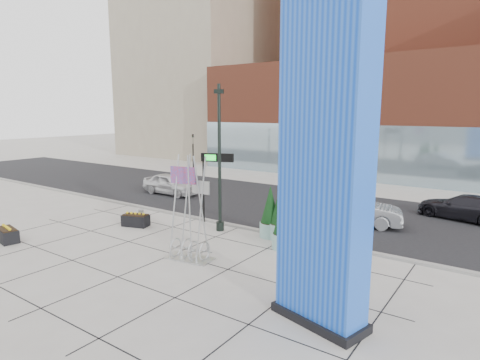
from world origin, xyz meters
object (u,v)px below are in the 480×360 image
Objects in this scene: overhead_street_sign at (213,164)px; car_silver_mid at (355,210)px; car_white_west at (171,184)px; lamp_post at (220,173)px; public_art_sculpture at (190,232)px; blue_pylon at (324,171)px; concrete_bollard at (141,215)px.

overhead_street_sign is 8.24m from car_silver_mid.
lamp_post is at bearing -120.81° from car_white_west.
public_art_sculpture is at bearing 142.07° from car_silver_mid.
blue_pylon is 1.25× the size of lamp_post.
concrete_bollard is 0.13× the size of car_white_west.
car_silver_mid is at bearing 43.47° from lamp_post.
concrete_bollard is at bearing 175.44° from blue_pylon.
public_art_sculpture reaches higher than concrete_bollard.
blue_pylon is 7.61m from public_art_sculpture.
concrete_bollard is (-6.51, 3.00, -0.87)m from public_art_sculpture.
public_art_sculpture is 5.89m from overhead_street_sign.
lamp_post is 1.92× the size of overhead_street_sign.
car_silver_mid reaches higher than car_white_west.
overhead_street_sign is at bearing 108.85° from car_silver_mid.
lamp_post is 4.69m from public_art_sculpture.
lamp_post is 1.40m from overhead_street_sign.
blue_pylon is 9.99m from lamp_post.
concrete_bollard is 7.27m from car_white_west.
lamp_post reaches higher than car_white_west.
public_art_sculpture reaches higher than overhead_street_sign.
car_silver_mid is at bearing -90.38° from car_white_west.
lamp_post is at bearing -54.92° from overhead_street_sign.
blue_pylon is 2.40× the size of overhead_street_sign.
public_art_sculpture reaches higher than car_silver_mid.
lamp_post is 1.50× the size of car_silver_mid.
public_art_sculpture is at bearing -24.77° from concrete_bollard.
overhead_street_sign is at bearing 24.78° from concrete_bollard.
lamp_post is (-8.13, 5.62, -1.47)m from blue_pylon.
concrete_bollard is 12.10m from car_silver_mid.
public_art_sculpture is 7.22m from concrete_bollard.
blue_pylon is at bearing 179.40° from car_silver_mid.
lamp_post is at bearing 160.15° from blue_pylon.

